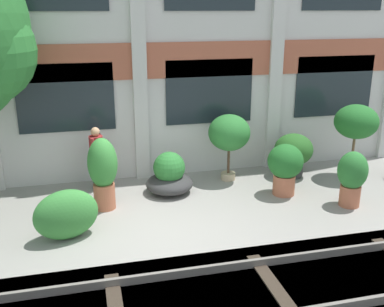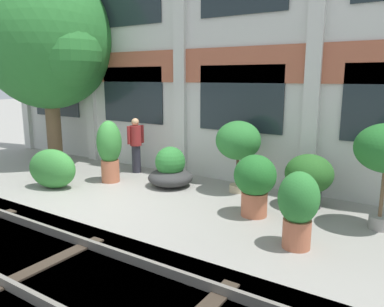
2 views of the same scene
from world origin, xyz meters
name	(u,v)px [view 1 (image 1 of 2)]	position (x,y,z in m)	size (l,w,h in m)	color
ground_plane	(163,227)	(0.00, 0.00, 0.00)	(80.00, 80.00, 0.00)	gray
apartment_facade	(136,19)	(0.00, 3.27, 4.12)	(15.11, 0.64, 8.28)	silver
potted_plant_ribbed_drum	(103,170)	(-1.12, 1.24, 0.92)	(0.66, 0.66, 1.67)	#B76647
potted_plant_low_pan	(356,123)	(5.45, 1.66, 1.50)	(1.13, 1.13, 1.99)	gray
potted_plant_wide_bowl	(169,177)	(0.49, 1.80, 0.41)	(1.17, 1.17, 1.04)	#333333
potted_plant_fluted_column	(352,176)	(4.40, 0.04, 0.74)	(0.68, 0.68, 1.31)	#B76647
potted_plant_terracotta_small	(229,134)	(2.18, 2.29, 1.27)	(1.09, 1.09, 1.77)	tan
potted_plant_glazed_jar	(285,166)	(3.20, 1.02, 0.74)	(0.86, 0.86, 1.27)	#B76647
potted_plant_stone_basin	(293,152)	(3.97, 2.14, 0.68)	(1.03, 1.03, 1.18)	#333333
resident_by_doorway	(97,157)	(-1.20, 2.40, 0.87)	(0.34, 0.49, 1.62)	#282833
topiary_hedge	(66,214)	(-1.92, 0.01, 0.51)	(1.28, 0.70, 1.01)	#388438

